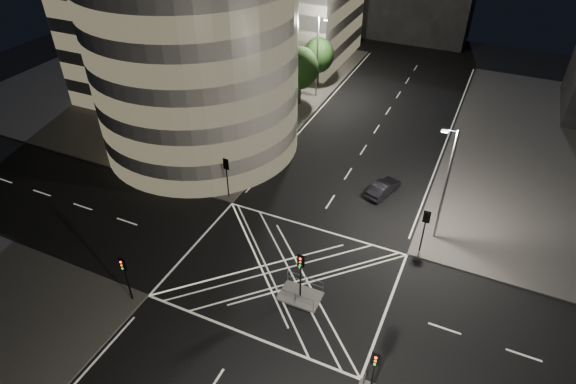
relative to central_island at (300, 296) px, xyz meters
The scene contains 20 objects.
ground 2.50m from the central_island, 143.13° to the left, with size 120.00×120.00×0.00m, color black.
sidewalk_far_left 42.11m from the central_island, 137.41° to the left, with size 42.00×42.00×0.15m, color #4B4846.
central_island is the anchor object (origin of this frame).
office_tower_curved 32.93m from the central_island, 138.33° to the left, with size 30.00×29.00×27.20m.
tree_a 16.99m from the central_island, 139.97° to the left, with size 4.38×4.38×7.14m.
tree_b 21.28m from the central_island, 127.15° to the left, with size 5.09×5.09×7.80m.
tree_c 26.10m from the central_island, 119.05° to the left, with size 4.73×4.73×6.96m.
tree_d 31.47m from the central_island, 113.68° to the left, with size 4.44×4.44×7.16m.
tree_e 36.94m from the central_island, 109.92° to the left, with size 3.94×3.94×6.43m.
traffic_signal_fl 13.91m from the central_island, 142.46° to the left, with size 0.55×0.22×4.00m.
traffic_signal_nl 12.36m from the central_island, 153.86° to the right, with size 0.55×0.22×4.00m.
traffic_signal_fr 11.10m from the central_island, 50.67° to the left, with size 0.55×0.22×4.00m.
traffic_signal_nr 9.08m from the central_island, 37.93° to the right, with size 0.55×0.22×4.00m.
traffic_signal_island 2.84m from the central_island, ahead, with size 0.55×0.22×4.00m.
street_lamp_left_near 18.52m from the central_island, 130.27° to the left, with size 1.25×0.25×10.00m.
street_lamp_left_far 33.95m from the central_island, 109.95° to the left, with size 1.25×0.25×10.00m.
street_lamp_right_far 13.98m from the central_island, 54.70° to the left, with size 1.25×0.25×10.00m.
railing_island_south 1.10m from the central_island, 90.00° to the right, with size 2.80×0.06×1.10m, color slate.
railing_island_north 1.10m from the central_island, 90.00° to the left, with size 2.80×0.06×1.10m, color slate.
sedan 14.87m from the central_island, 82.21° to the left, with size 1.40×4.01×1.32m, color black.
Camera 1 is at (11.01, -23.22, 26.71)m, focal length 30.00 mm.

